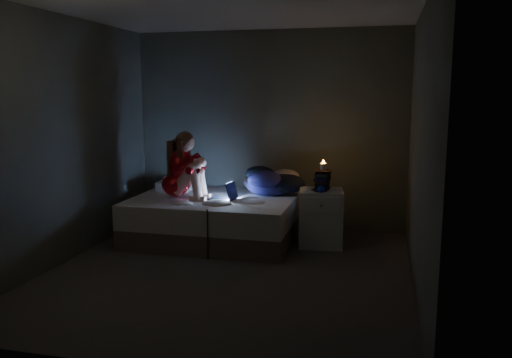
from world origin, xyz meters
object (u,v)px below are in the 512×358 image
(bed, at_px, (214,219))
(phone, at_px, (315,190))
(nightstand, at_px, (321,218))
(woman, at_px, (175,165))
(candle, at_px, (323,167))
(laptop, at_px, (222,190))

(bed, bearing_deg, phone, -0.24)
(bed, relative_size, nightstand, 2.89)
(woman, bearing_deg, nightstand, 8.87)
(bed, height_order, phone, phone)
(nightstand, distance_m, candle, 0.60)
(woman, xyz_separation_m, phone, (1.67, 0.16, -0.27))
(nightstand, bearing_deg, bed, 175.66)
(bed, height_order, woman, woman)
(bed, xyz_separation_m, phone, (1.24, -0.01, 0.41))
(candle, height_order, phone, candle)
(nightstand, bearing_deg, candle, 14.54)
(bed, relative_size, candle, 24.26)
(laptop, bearing_deg, phone, 14.62)
(bed, bearing_deg, laptop, -33.94)
(woman, bearing_deg, bed, 21.89)
(bed, xyz_separation_m, laptop, (0.12, -0.08, 0.38))
(nightstand, xyz_separation_m, candle, (0.02, 0.01, 0.60))
(candle, bearing_deg, laptop, -172.40)
(woman, relative_size, phone, 5.85)
(laptop, distance_m, nightstand, 1.23)
(phone, bearing_deg, laptop, 161.81)
(woman, relative_size, nightstand, 1.22)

